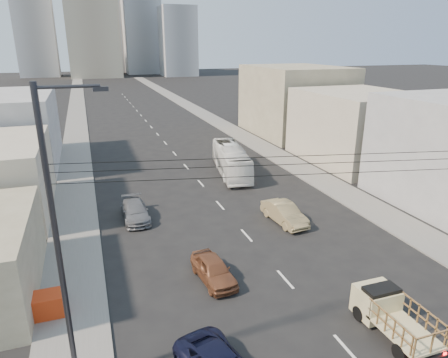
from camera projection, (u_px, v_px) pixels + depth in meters
sidewalk_left at (77, 117)px, 75.19m from camera, size 3.50×180.00×0.12m
sidewalk_right at (197, 110)px, 82.49m from camera, size 3.50×180.00×0.12m
lane_dashes at (154, 130)px, 63.65m from camera, size 0.15×104.00×0.01m
flatbed_pickup at (392, 312)px, 18.80m from camera, size 1.95×4.41×1.90m
city_bus at (231, 160)px, 42.12m from camera, size 4.24×10.89×2.96m
sedan_brown at (213, 270)px, 23.10m from camera, size 2.05×4.25×1.40m
sedan_tan at (284, 213)px, 30.64m from camera, size 2.08×4.78×1.53m
sedan_grey at (135, 211)px, 31.19m from camera, size 1.91×4.70×1.36m
streetlamp_left at (60, 241)px, 14.21m from camera, size 2.36×0.25×12.00m
overhead_wires at (379, 162)px, 14.69m from camera, size 23.01×5.02×0.72m
crate_stack at (45, 305)px, 19.99m from camera, size 1.80×1.20×1.14m
bldg_right_mid at (358, 127)px, 46.05m from camera, size 11.00×14.00×8.00m
bldg_right_far at (295, 100)px, 60.20m from camera, size 12.00×16.00×10.00m
midrise_ne at (142, 28)px, 180.91m from camera, size 16.00×16.00×40.00m
midrise_nw at (36, 34)px, 163.74m from camera, size 15.00×15.00×34.00m
midrise_back at (112, 24)px, 189.96m from camera, size 18.00×18.00×44.00m
midrise_east at (178, 42)px, 168.67m from camera, size 14.00×14.00×28.00m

